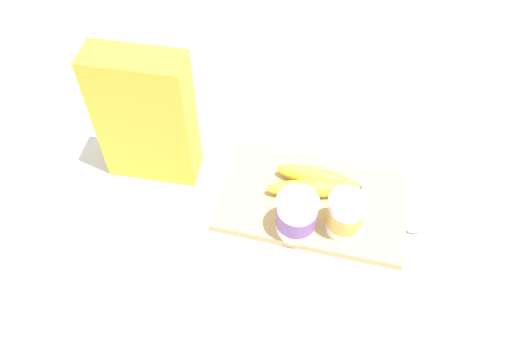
{
  "coord_description": "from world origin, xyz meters",
  "views": [
    {
      "loc": [
        -0.03,
        0.58,
        0.82
      ],
      "look_at": [
        0.11,
        0.0,
        0.07
      ],
      "focal_mm": 37.21,
      "sensor_mm": 36.0,
      "label": 1
    }
  ],
  "objects_px": {
    "cereal_box": "(146,118)",
    "yogurt_cup_front": "(345,215)",
    "cutting_board": "(313,201)",
    "yogurt_cup_back": "(297,215)",
    "banana_bunch": "(315,183)",
    "spoon": "(428,230)"
  },
  "relations": [
    {
      "from": "cutting_board",
      "to": "cereal_box",
      "type": "height_order",
      "value": "cereal_box"
    },
    {
      "from": "cutting_board",
      "to": "banana_bunch",
      "type": "bearing_deg",
      "value": -81.43
    },
    {
      "from": "yogurt_cup_back",
      "to": "spoon",
      "type": "distance_m",
      "value": 0.25
    },
    {
      "from": "yogurt_cup_back",
      "to": "yogurt_cup_front",
      "type": "bearing_deg",
      "value": -166.1
    },
    {
      "from": "cutting_board",
      "to": "banana_bunch",
      "type": "height_order",
      "value": "banana_bunch"
    },
    {
      "from": "cutting_board",
      "to": "yogurt_cup_back",
      "type": "distance_m",
      "value": 0.09
    },
    {
      "from": "yogurt_cup_back",
      "to": "spoon",
      "type": "height_order",
      "value": "yogurt_cup_back"
    },
    {
      "from": "yogurt_cup_front",
      "to": "cutting_board",
      "type": "bearing_deg",
      "value": -41.01
    },
    {
      "from": "cereal_box",
      "to": "yogurt_cup_front",
      "type": "xyz_separation_m",
      "value": [
        -0.38,
        0.07,
        -0.08
      ]
    },
    {
      "from": "cutting_board",
      "to": "banana_bunch",
      "type": "relative_size",
      "value": 1.94
    },
    {
      "from": "cutting_board",
      "to": "yogurt_cup_back",
      "type": "height_order",
      "value": "yogurt_cup_back"
    },
    {
      "from": "yogurt_cup_front",
      "to": "spoon",
      "type": "xyz_separation_m",
      "value": [
        -0.15,
        -0.04,
        -0.05
      ]
    },
    {
      "from": "cereal_box",
      "to": "yogurt_cup_back",
      "type": "relative_size",
      "value": 3.35
    },
    {
      "from": "yogurt_cup_front",
      "to": "spoon",
      "type": "distance_m",
      "value": 0.17
    },
    {
      "from": "cutting_board",
      "to": "yogurt_cup_back",
      "type": "relative_size",
      "value": 4.1
    },
    {
      "from": "cereal_box",
      "to": "banana_bunch",
      "type": "bearing_deg",
      "value": 178.01
    },
    {
      "from": "yogurt_cup_front",
      "to": "yogurt_cup_back",
      "type": "bearing_deg",
      "value": 13.9
    },
    {
      "from": "yogurt_cup_front",
      "to": "banana_bunch",
      "type": "bearing_deg",
      "value": -49.67
    },
    {
      "from": "yogurt_cup_back",
      "to": "spoon",
      "type": "xyz_separation_m",
      "value": [
        -0.23,
        -0.06,
        -0.05
      ]
    },
    {
      "from": "yogurt_cup_back",
      "to": "banana_bunch",
      "type": "relative_size",
      "value": 0.47
    },
    {
      "from": "cutting_board",
      "to": "yogurt_cup_back",
      "type": "xyz_separation_m",
      "value": [
        0.02,
        0.07,
        0.05
      ]
    },
    {
      "from": "yogurt_cup_front",
      "to": "banana_bunch",
      "type": "distance_m",
      "value": 0.1
    }
  ]
}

